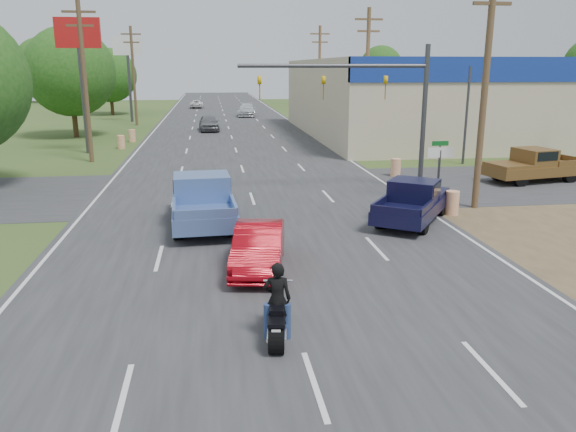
{
  "coord_description": "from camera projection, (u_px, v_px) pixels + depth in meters",
  "views": [
    {
      "loc": [
        -1.82,
        -9.44,
        5.94
      ],
      "look_at": [
        0.56,
        7.86,
        1.3
      ],
      "focal_mm": 35.0,
      "sensor_mm": 36.0,
      "label": 1
    }
  ],
  "objects": [
    {
      "name": "barrel_0",
      "position": [
        452.0,
        203.0,
        23.22
      ],
      "size": [
        0.56,
        0.56,
        1.0
      ],
      "primitive_type": "cylinder",
      "color": "orange",
      "rests_on": "ground"
    },
    {
      "name": "dirt_verge",
      "position": [
        546.0,
        225.0,
        21.83
      ],
      "size": [
        8.0,
        18.0,
        0.01
      ],
      "primitive_type": "cube",
      "color": "brown",
      "rests_on": "ground"
    },
    {
      "name": "utility_pole_1",
      "position": [
        485.0,
        83.0,
        23.14
      ],
      "size": [
        2.0,
        0.28,
        10.0
      ],
      "color": "#4C3823",
      "rests_on": "ground"
    },
    {
      "name": "red_convertible",
      "position": [
        259.0,
        248.0,
        16.92
      ],
      "size": [
        2.07,
        4.27,
        1.35
      ],
      "primitive_type": "imported",
      "rotation": [
        0.0,
        0.0,
        -0.16
      ],
      "color": "#980711",
      "rests_on": "ground"
    },
    {
      "name": "cross_road",
      "position": [
        249.0,
        190.0,
        28.04
      ],
      "size": [
        120.0,
        10.0,
        0.02
      ],
      "primitive_type": "cube",
      "color": "#2D2D30",
      "rests_on": "ground"
    },
    {
      "name": "distant_car_silver",
      "position": [
        247.0,
        110.0,
        69.94
      ],
      "size": [
        2.61,
        5.48,
        1.54
      ],
      "primitive_type": "imported",
      "rotation": [
        0.0,
        0.0,
        -0.09
      ],
      "color": "silver",
      "rests_on": "ground"
    },
    {
      "name": "ground",
      "position": [
        315.0,
        386.0,
        10.81
      ],
      "size": [
        200.0,
        200.0,
        0.0
      ],
      "primitive_type": "plane",
      "color": "#30481C",
      "rests_on": "ground"
    },
    {
      "name": "big_box_store",
      "position": [
        574.0,
        96.0,
        52.4
      ],
      "size": [
        50.0,
        28.1,
        6.6
      ],
      "color": "#B7A88C",
      "rests_on": "ground"
    },
    {
      "name": "utility_pole_5",
      "position": [
        84.0,
        78.0,
        34.99
      ],
      "size": [
        2.0,
        0.28,
        10.0
      ],
      "color": "#4C3823",
      "rests_on": "ground"
    },
    {
      "name": "distant_car_white",
      "position": [
        197.0,
        104.0,
        84.03
      ],
      "size": [
        1.98,
        4.22,
        1.17
      ],
      "primitive_type": "imported",
      "rotation": [
        0.0,
        0.0,
        3.13
      ],
      "color": "white",
      "rests_on": "ground"
    },
    {
      "name": "tree_6",
      "position": [
        42.0,
        64.0,
        96.13
      ],
      "size": [
        8.82,
        8.82,
        10.92
      ],
      "color": "#422D19",
      "rests_on": "ground"
    },
    {
      "name": "pole_sign_left_near",
      "position": [
        79.0,
        49.0,
        38.22
      ],
      "size": [
        3.0,
        0.35,
        9.2
      ],
      "color": "#3F3F44",
      "rests_on": "ground"
    },
    {
      "name": "street_name_sign",
      "position": [
        439.0,
        162.0,
        26.39
      ],
      "size": [
        0.8,
        0.08,
        2.61
      ],
      "color": "#3F3F44",
      "rests_on": "ground"
    },
    {
      "name": "distant_car_grey",
      "position": [
        209.0,
        123.0,
        53.74
      ],
      "size": [
        2.06,
        4.55,
        1.52
      ],
      "primitive_type": "imported",
      "rotation": [
        0.0,
        0.0,
        0.06
      ],
      "color": "slate",
      "rests_on": "ground"
    },
    {
      "name": "main_road",
      "position": [
        232.0,
        137.0,
        49.1
      ],
      "size": [
        15.0,
        180.0,
        0.02
      ],
      "primitive_type": "cube",
      "color": "#2D2D30",
      "rests_on": "ground"
    },
    {
      "name": "motorcycle",
      "position": [
        277.0,
        319.0,
        12.5
      ],
      "size": [
        0.76,
        2.24,
        1.13
      ],
      "rotation": [
        0.0,
        0.0,
        -0.15
      ],
      "color": "black",
      "rests_on": "ground"
    },
    {
      "name": "utility_pole_2",
      "position": [
        367.0,
        76.0,
        40.37
      ],
      "size": [
        2.0,
        0.28,
        10.0
      ],
      "color": "#4C3823",
      "rests_on": "ground"
    },
    {
      "name": "tree_1",
      "position": [
        70.0,
        72.0,
        47.81
      ],
      "size": [
        7.56,
        7.56,
        9.36
      ],
      "color": "#422D19",
      "rests_on": "ground"
    },
    {
      "name": "brown_pickup",
      "position": [
        533.0,
        165.0,
        29.87
      ],
      "size": [
        5.66,
        3.04,
        1.78
      ],
      "rotation": [
        0.0,
        0.0,
        1.76
      ],
      "color": "black",
      "rests_on": "ground"
    },
    {
      "name": "rider",
      "position": [
        277.0,
        303.0,
        12.47
      ],
      "size": [
        0.68,
        0.5,
        1.72
      ],
      "primitive_type": "imported",
      "rotation": [
        0.0,
        0.0,
        2.99
      ],
      "color": "black",
      "rests_on": "ground"
    },
    {
      "name": "lane_sign",
      "position": [
        440.0,
        162.0,
        24.8
      ],
      "size": [
        1.2,
        0.08,
        2.52
      ],
      "color": "#3F3F44",
      "rests_on": "ground"
    },
    {
      "name": "tree_5",
      "position": [
        381.0,
        68.0,
        104.21
      ],
      "size": [
        7.98,
        7.98,
        9.88
      ],
      "color": "#422D19",
      "rests_on": "ground"
    },
    {
      "name": "barrel_1",
      "position": [
        396.0,
        168.0,
        31.41
      ],
      "size": [
        0.56,
        0.56,
        1.0
      ],
      "primitive_type": "cylinder",
      "color": "orange",
      "rests_on": "ground"
    },
    {
      "name": "blue_pickup",
      "position": [
        202.0,
        199.0,
        21.75
      ],
      "size": [
        2.58,
        6.03,
        1.97
      ],
      "rotation": [
        0.0,
        0.0,
        0.05
      ],
      "color": "black",
      "rests_on": "ground"
    },
    {
      "name": "utility_pole_6",
      "position": [
        134.0,
        73.0,
        57.97
      ],
      "size": [
        2.0,
        0.28,
        10.0
      ],
      "color": "#4C3823",
      "rests_on": "ground"
    },
    {
      "name": "tree_2",
      "position": [
        110.0,
        75.0,
        70.85
      ],
      "size": [
        6.72,
        6.72,
        8.32
      ],
      "color": "#422D19",
      "rests_on": "ground"
    },
    {
      "name": "signal_mast",
      "position": [
        371.0,
        92.0,
        26.62
      ],
      "size": [
        9.12,
        0.4,
        7.0
      ],
      "color": "#3F3F44",
      "rests_on": "ground"
    },
    {
      "name": "utility_pole_3",
      "position": [
        319.0,
        73.0,
        57.61
      ],
      "size": [
        2.0,
        0.28,
        10.0
      ],
      "color": "#4C3823",
      "rests_on": "ground"
    },
    {
      "name": "barrel_3",
      "position": [
        132.0,
        136.0,
        45.98
      ],
      "size": [
        0.56,
        0.56,
        1.0
      ],
      "primitive_type": "cylinder",
      "color": "orange",
      "rests_on": "ground"
    },
    {
      "name": "navy_pickup",
      "position": [
        413.0,
        200.0,
        22.18
      ],
      "size": [
        4.45,
        5.24,
        1.67
      ],
      "rotation": [
        0.0,
        0.0,
        -0.6
      ],
      "color": "black",
      "rests_on": "ground"
    },
    {
      "name": "pole_sign_left_far",
      "position": [
        128.0,
        56.0,
        61.2
      ],
      "size": [
        3.0,
        0.35,
        9.2
      ],
      "color": "#3F3F44",
      "rests_on": "ground"
    },
    {
      "name": "barrel_2",
      "position": [
        121.0,
        142.0,
        42.11
      ],
      "size": [
        0.56,
        0.56,
        1.0
      ],
      "primitive_type": "cylinder",
      "color": "orange",
      "rests_on": "ground"
    }
  ]
}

